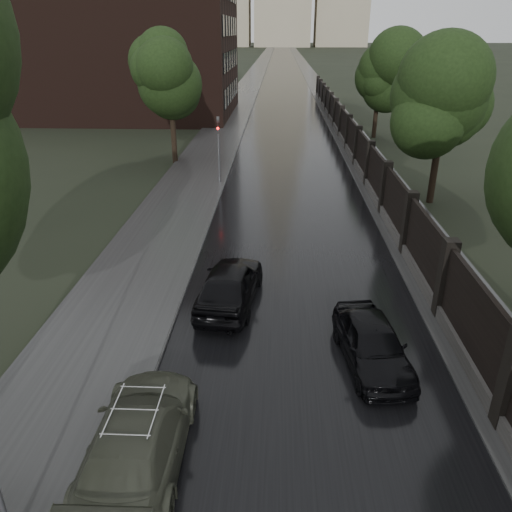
% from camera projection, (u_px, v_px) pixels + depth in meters
% --- Properties ---
extents(road, '(8.00, 420.00, 0.02)m').
position_uv_depth(road, '(283.00, 56.00, 180.25)').
color(road, black).
rests_on(road, ground).
extents(sidewalk_left, '(4.00, 420.00, 0.16)m').
position_uv_depth(sidewalk_left, '(266.00, 56.00, 180.47)').
color(sidewalk_left, '#2D2D2D').
rests_on(sidewalk_left, ground).
extents(verge_right, '(3.00, 420.00, 0.08)m').
position_uv_depth(verge_right, '(298.00, 56.00, 180.01)').
color(verge_right, '#2D2D2D').
rests_on(verge_right, ground).
extents(fence_right, '(0.45, 75.72, 2.70)m').
position_uv_depth(fence_right, '(353.00, 145.00, 35.94)').
color(fence_right, '#383533').
rests_on(fence_right, ground).
extents(tree_left_far, '(4.25, 4.25, 7.39)m').
position_uv_depth(tree_left_far, '(170.00, 85.00, 32.88)').
color(tree_left_far, black).
rests_on(tree_left_far, ground).
extents(tree_right_b, '(4.08, 4.08, 7.01)m').
position_uv_depth(tree_right_b, '(444.00, 108.00, 25.08)').
color(tree_right_b, black).
rests_on(tree_right_b, ground).
extents(tree_right_c, '(4.08, 4.08, 7.01)m').
position_uv_depth(tree_right_c, '(379.00, 77.00, 41.45)').
color(tree_right_c, black).
rests_on(tree_right_c, ground).
extents(traffic_light, '(0.16, 0.32, 4.00)m').
position_uv_depth(traffic_light, '(219.00, 144.00, 29.35)').
color(traffic_light, '#59595E').
rests_on(traffic_light, ground).
extents(brick_building, '(24.00, 18.00, 20.00)m').
position_uv_depth(brick_building, '(114.00, 14.00, 51.34)').
color(brick_building, black).
rests_on(brick_building, ground).
extents(volga_sedan, '(2.04, 4.92, 1.42)m').
position_uv_depth(volga_sedan, '(138.00, 438.00, 10.50)').
color(volga_sedan, '#454839').
rests_on(volga_sedan, ground).
extents(hatchback_left, '(2.27, 4.61, 1.51)m').
position_uv_depth(hatchback_left, '(230.00, 284.00, 16.75)').
color(hatchback_left, black).
rests_on(hatchback_left, ground).
extents(car_right_near, '(2.10, 4.10, 1.34)m').
position_uv_depth(car_right_near, '(372.00, 343.00, 13.74)').
color(car_right_near, black).
rests_on(car_right_near, ground).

